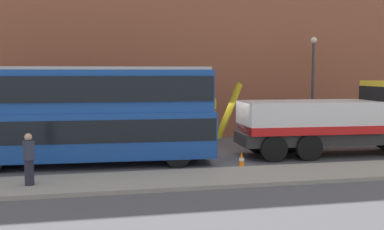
{
  "coord_description": "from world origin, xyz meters",
  "views": [
    {
      "loc": [
        -5.78,
        -20.22,
        3.84
      ],
      "look_at": [
        -1.51,
        -0.5,
        2.0
      ],
      "focal_mm": 44.09,
      "sensor_mm": 36.0,
      "label": 1
    }
  ],
  "objects_px": {
    "recovery_tow_truck": "(344,117)",
    "double_decker_bus": "(80,112)",
    "street_lamp": "(313,79)",
    "traffic_cone_near_bus": "(241,161)",
    "pedestrian_onlooker": "(29,160)"
  },
  "relations": [
    {
      "from": "pedestrian_onlooker",
      "to": "traffic_cone_near_bus",
      "type": "distance_m",
      "value": 8.0
    },
    {
      "from": "pedestrian_onlooker",
      "to": "traffic_cone_near_bus",
      "type": "xyz_separation_m",
      "value": [
        7.81,
        1.63,
        -0.64
      ]
    },
    {
      "from": "recovery_tow_truck",
      "to": "pedestrian_onlooker",
      "type": "relative_size",
      "value": 5.97
    },
    {
      "from": "double_decker_bus",
      "to": "street_lamp",
      "type": "bearing_deg",
      "value": 25.08
    },
    {
      "from": "double_decker_bus",
      "to": "street_lamp",
      "type": "height_order",
      "value": "street_lamp"
    },
    {
      "from": "recovery_tow_truck",
      "to": "street_lamp",
      "type": "bearing_deg",
      "value": 81.91
    },
    {
      "from": "recovery_tow_truck",
      "to": "pedestrian_onlooker",
      "type": "xyz_separation_m",
      "value": [
        -13.48,
        -3.75,
        -0.77
      ]
    },
    {
      "from": "pedestrian_onlooker",
      "to": "street_lamp",
      "type": "xyz_separation_m",
      "value": [
        14.51,
        9.06,
        2.49
      ]
    },
    {
      "from": "recovery_tow_truck",
      "to": "double_decker_bus",
      "type": "relative_size",
      "value": 0.92
    },
    {
      "from": "traffic_cone_near_bus",
      "to": "recovery_tow_truck",
      "type": "bearing_deg",
      "value": 20.53
    },
    {
      "from": "recovery_tow_truck",
      "to": "double_decker_bus",
      "type": "height_order",
      "value": "double_decker_bus"
    },
    {
      "from": "double_decker_bus",
      "to": "pedestrian_onlooker",
      "type": "distance_m",
      "value": 4.28
    },
    {
      "from": "recovery_tow_truck",
      "to": "double_decker_bus",
      "type": "distance_m",
      "value": 11.93
    },
    {
      "from": "recovery_tow_truck",
      "to": "pedestrian_onlooker",
      "type": "height_order",
      "value": "recovery_tow_truck"
    },
    {
      "from": "recovery_tow_truck",
      "to": "street_lamp",
      "type": "xyz_separation_m",
      "value": [
        1.03,
        5.31,
        1.71
      ]
    }
  ]
}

